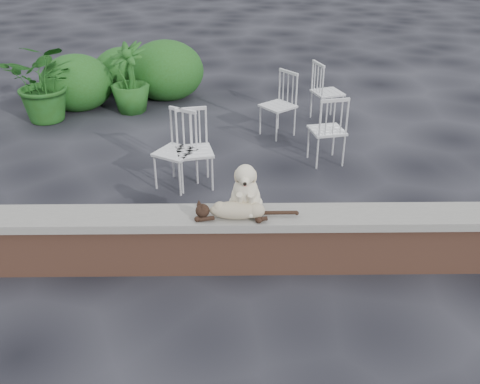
{
  "coord_description": "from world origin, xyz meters",
  "views": [
    {
      "loc": [
        -0.31,
        -4.2,
        3.07
      ],
      "look_at": [
        -0.26,
        0.2,
        0.7
      ],
      "focal_mm": 40.25,
      "sensor_mm": 36.0,
      "label": 1
    }
  ],
  "objects_px": {
    "dog": "(246,185)",
    "potted_plant_a": "(45,82)",
    "cat": "(237,209)",
    "chair_e": "(328,91)",
    "chair_a": "(194,150)",
    "potted_plant_b": "(129,78)",
    "chair_c": "(327,129)",
    "chair_d": "(278,105)",
    "chair_b": "(175,151)"
  },
  "relations": [
    {
      "from": "dog",
      "to": "chair_b",
      "type": "height_order",
      "value": "dog"
    },
    {
      "from": "chair_b",
      "to": "dog",
      "type": "bearing_deg",
      "value": -32.82
    },
    {
      "from": "chair_b",
      "to": "potted_plant_b",
      "type": "bearing_deg",
      "value": 140.56
    },
    {
      "from": "cat",
      "to": "chair_d",
      "type": "bearing_deg",
      "value": 82.47
    },
    {
      "from": "chair_a",
      "to": "chair_b",
      "type": "bearing_deg",
      "value": 173.65
    },
    {
      "from": "chair_d",
      "to": "potted_plant_a",
      "type": "relative_size",
      "value": 0.75
    },
    {
      "from": "chair_e",
      "to": "chair_a",
      "type": "distance_m",
      "value": 2.97
    },
    {
      "from": "potted_plant_b",
      "to": "chair_d",
      "type": "bearing_deg",
      "value": -24.37
    },
    {
      "from": "chair_c",
      "to": "chair_e",
      "type": "distance_m",
      "value": 1.61
    },
    {
      "from": "chair_a",
      "to": "potted_plant_b",
      "type": "relative_size",
      "value": 0.83
    },
    {
      "from": "chair_c",
      "to": "chair_d",
      "type": "height_order",
      "value": "same"
    },
    {
      "from": "cat",
      "to": "chair_c",
      "type": "bearing_deg",
      "value": 66.66
    },
    {
      "from": "chair_e",
      "to": "chair_d",
      "type": "relative_size",
      "value": 1.0
    },
    {
      "from": "potted_plant_b",
      "to": "chair_a",
      "type": "bearing_deg",
      "value": -65.55
    },
    {
      "from": "chair_c",
      "to": "chair_d",
      "type": "bearing_deg",
      "value": -71.18
    },
    {
      "from": "cat",
      "to": "chair_c",
      "type": "height_order",
      "value": "chair_c"
    },
    {
      "from": "chair_b",
      "to": "chair_d",
      "type": "distance_m",
      "value": 2.13
    },
    {
      "from": "chair_d",
      "to": "potted_plant_a",
      "type": "bearing_deg",
      "value": -138.95
    },
    {
      "from": "cat",
      "to": "potted_plant_a",
      "type": "height_order",
      "value": "potted_plant_a"
    },
    {
      "from": "potted_plant_a",
      "to": "potted_plant_b",
      "type": "relative_size",
      "value": 1.11
    },
    {
      "from": "chair_c",
      "to": "potted_plant_b",
      "type": "bearing_deg",
      "value": -46.63
    },
    {
      "from": "dog",
      "to": "cat",
      "type": "relative_size",
      "value": 0.47
    },
    {
      "from": "potted_plant_b",
      "to": "dog",
      "type": "bearing_deg",
      "value": -67.29
    },
    {
      "from": "chair_e",
      "to": "chair_a",
      "type": "height_order",
      "value": "same"
    },
    {
      "from": "chair_c",
      "to": "potted_plant_a",
      "type": "distance_m",
      "value": 4.46
    },
    {
      "from": "chair_e",
      "to": "dog",
      "type": "bearing_deg",
      "value": 142.22
    },
    {
      "from": "potted_plant_a",
      "to": "chair_a",
      "type": "bearing_deg",
      "value": -43.16
    },
    {
      "from": "dog",
      "to": "chair_e",
      "type": "height_order",
      "value": "dog"
    },
    {
      "from": "chair_d",
      "to": "chair_c",
      "type": "bearing_deg",
      "value": -7.61
    },
    {
      "from": "potted_plant_a",
      "to": "chair_d",
      "type": "bearing_deg",
      "value": -10.68
    },
    {
      "from": "dog",
      "to": "chair_a",
      "type": "distance_m",
      "value": 1.75
    },
    {
      "from": "potted_plant_b",
      "to": "chair_b",
      "type": "bearing_deg",
      "value": -69.82
    },
    {
      "from": "potted_plant_a",
      "to": "chair_e",
      "type": "bearing_deg",
      "value": -0.66
    },
    {
      "from": "chair_e",
      "to": "potted_plant_a",
      "type": "distance_m",
      "value": 4.4
    },
    {
      "from": "chair_b",
      "to": "potted_plant_b",
      "type": "relative_size",
      "value": 0.83
    },
    {
      "from": "cat",
      "to": "potted_plant_a",
      "type": "distance_m",
      "value": 5.02
    },
    {
      "from": "dog",
      "to": "chair_e",
      "type": "distance_m",
      "value": 4.11
    },
    {
      "from": "chair_e",
      "to": "cat",
      "type": "bearing_deg",
      "value": 141.88
    },
    {
      "from": "cat",
      "to": "potted_plant_b",
      "type": "bearing_deg",
      "value": 114.04
    },
    {
      "from": "potted_plant_a",
      "to": "potted_plant_b",
      "type": "distance_m",
      "value": 1.29
    },
    {
      "from": "dog",
      "to": "potted_plant_a",
      "type": "xyz_separation_m",
      "value": [
        -3.03,
        3.91,
        -0.21
      ]
    },
    {
      "from": "chair_d",
      "to": "potted_plant_a",
      "type": "xyz_separation_m",
      "value": [
        -3.57,
        0.67,
        0.16
      ]
    },
    {
      "from": "chair_c",
      "to": "potted_plant_a",
      "type": "bearing_deg",
      "value": -33.39
    },
    {
      "from": "chair_c",
      "to": "potted_plant_b",
      "type": "relative_size",
      "value": 0.83
    },
    {
      "from": "chair_c",
      "to": "chair_d",
      "type": "relative_size",
      "value": 1.0
    },
    {
      "from": "dog",
      "to": "potted_plant_a",
      "type": "distance_m",
      "value": 4.95
    },
    {
      "from": "chair_c",
      "to": "chair_b",
      "type": "bearing_deg",
      "value": 7.75
    },
    {
      "from": "potted_plant_a",
      "to": "potted_plant_b",
      "type": "xyz_separation_m",
      "value": [
        1.23,
        0.39,
        -0.06
      ]
    },
    {
      "from": "chair_c",
      "to": "potted_plant_b",
      "type": "xyz_separation_m",
      "value": [
        -2.91,
        2.02,
        0.09
      ]
    },
    {
      "from": "chair_c",
      "to": "chair_d",
      "type": "xyz_separation_m",
      "value": [
        -0.57,
        0.96,
        0.0
      ]
    }
  ]
}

